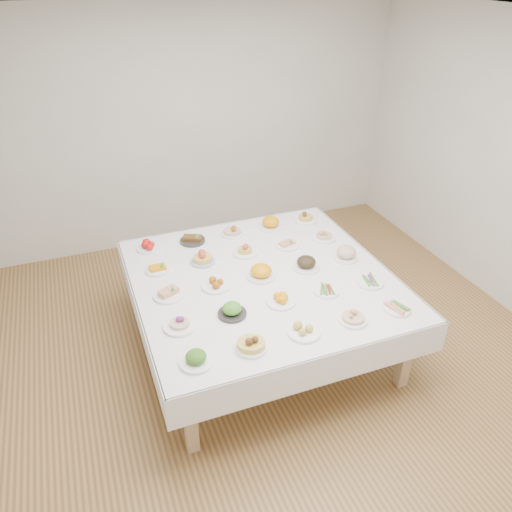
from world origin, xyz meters
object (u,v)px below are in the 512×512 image
object	(u,v)px
dish_0	(196,357)
dish_24	(306,216)
display_table	(262,283)
dish_12	(261,270)

from	to	relation	value
dish_0	dish_24	bearing A→B (deg)	45.52
display_table	dish_24	bearing A→B (deg)	45.39
display_table	dish_12	distance (m)	0.14
display_table	dish_0	distance (m)	1.18
display_table	dish_12	bearing A→B (deg)	166.00
dish_0	dish_12	distance (m)	1.17
display_table	dish_0	size ratio (longest dim) A/B	9.41
dish_0	dish_12	xyz separation A→B (m)	(0.81, 0.84, 0.02)
dish_12	dish_24	distance (m)	1.18
dish_12	dish_0	bearing A→B (deg)	-133.94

